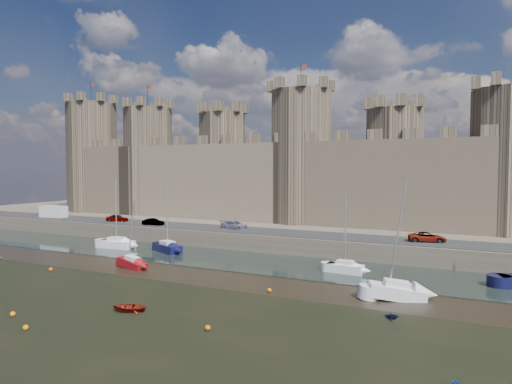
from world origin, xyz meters
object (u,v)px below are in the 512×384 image
(car_0, at_px, (117,218))
(sailboat_1, at_px, (167,247))
(car_2, at_px, (234,225))
(van, at_px, (54,212))
(car_3, at_px, (427,237))
(sailboat_0, at_px, (117,243))
(car_1, at_px, (153,222))
(sailboat_4, at_px, (132,262))
(sailboat_2, at_px, (345,267))
(sailboat_5, at_px, (397,291))

(car_0, height_order, sailboat_1, sailboat_1)
(car_2, xyz_separation_m, van, (-39.44, -1.04, 0.48))
(car_3, distance_m, sailboat_0, 44.26)
(car_2, bearing_deg, car_0, 95.10)
(car_1, distance_m, car_2, 14.44)
(car_1, bearing_deg, sailboat_4, -157.12)
(sailboat_0, distance_m, sailboat_2, 35.25)
(sailboat_4, bearing_deg, car_2, 93.28)
(sailboat_1, bearing_deg, car_2, 84.34)
(sailboat_5, bearing_deg, car_3, 67.44)
(car_3, height_order, sailboat_4, sailboat_4)
(car_0, xyz_separation_m, car_3, (52.10, 0.55, -0.01))
(car_1, xyz_separation_m, sailboat_4, (11.33, -17.89, -2.40))
(car_0, relative_size, car_1, 1.07)
(car_2, bearing_deg, van, 94.89)
(sailboat_0, bearing_deg, van, 154.71)
(sailboat_4, bearing_deg, van, 164.02)
(van, bearing_deg, sailboat_1, -21.04)
(car_1, height_order, sailboat_5, sailboat_5)
(car_0, xyz_separation_m, car_1, (9.29, -1.51, -0.07))
(sailboat_1, bearing_deg, car_1, 161.71)
(car_1, xyz_separation_m, sailboat_5, (42.17, -17.24, -2.32))
(van, bearing_deg, car_2, -4.82)
(car_1, xyz_separation_m, sailboat_1, (8.83, -7.75, -2.30))
(car_1, relative_size, sailboat_0, 0.35)
(car_1, xyz_separation_m, car_3, (42.81, 2.06, 0.06))
(car_1, height_order, van, van)
(car_2, distance_m, sailboat_4, 20.48)
(sailboat_2, bearing_deg, car_0, 170.25)
(sailboat_0, height_order, sailboat_4, sailboat_0)
(car_3, xyz_separation_m, van, (-67.98, -0.88, 0.48))
(car_0, xyz_separation_m, sailboat_2, (44.41, -10.70, -2.41))
(sailboat_1, relative_size, sailboat_4, 1.11)
(car_2, height_order, sailboat_4, sailboat_4)
(car_0, relative_size, car_3, 0.83)
(car_0, xyz_separation_m, sailboat_4, (20.62, -19.41, -2.47))
(car_3, bearing_deg, van, 75.52)
(sailboat_0, relative_size, sailboat_1, 1.01)
(car_2, distance_m, sailboat_5, 34.10)
(car_1, distance_m, sailboat_0, 8.72)
(car_0, height_order, sailboat_2, sailboat_2)
(car_1, distance_m, car_3, 42.86)
(car_0, bearing_deg, sailboat_4, -149.75)
(van, height_order, sailboat_5, sailboat_5)
(sailboat_1, xyz_separation_m, sailboat_5, (33.34, -9.50, -0.02))
(car_1, distance_m, sailboat_5, 45.62)
(car_1, bearing_deg, car_0, 71.28)
(sailboat_4, xyz_separation_m, sailboat_5, (30.84, 0.65, 0.09))
(van, height_order, sailboat_0, sailboat_0)
(car_0, xyz_separation_m, car_2, (23.57, 0.71, -0.01))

